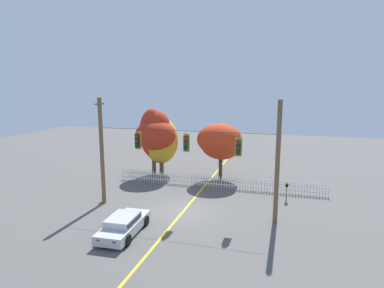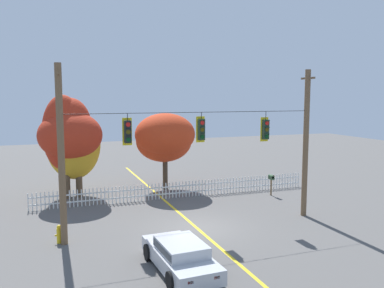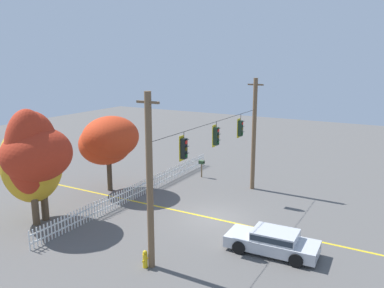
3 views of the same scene
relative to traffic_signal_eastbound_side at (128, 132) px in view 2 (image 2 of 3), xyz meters
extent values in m
plane|color=#565451|center=(3.32, -0.01, -4.84)|extent=(80.00, 80.00, 0.00)
cube|color=gold|center=(3.32, -0.01, -4.84)|extent=(0.16, 36.00, 0.01)
cylinder|color=brown|center=(-2.87, -0.01, -0.94)|extent=(0.29, 0.29, 7.81)
cylinder|color=brown|center=(9.52, -0.01, -0.94)|extent=(0.29, 0.29, 7.81)
cube|color=brown|center=(-2.87, -0.01, 2.52)|extent=(0.10, 1.10, 0.10)
cube|color=brown|center=(9.52, -0.01, 2.52)|extent=(0.10, 1.10, 0.10)
cylinder|color=black|center=(3.32, -0.01, 0.82)|extent=(12.19, 0.02, 0.02)
cylinder|color=black|center=(0.00, -0.01, 0.66)|extent=(0.03, 0.03, 0.33)
cube|color=yellow|center=(0.00, 0.12, 0.00)|extent=(0.43, 0.02, 1.25)
cube|color=black|center=(0.00, -0.01, 0.00)|extent=(0.30, 0.24, 1.00)
cylinder|color=red|center=(0.00, -0.15, 0.33)|extent=(0.20, 0.03, 0.20)
cube|color=black|center=(0.00, -0.19, 0.45)|extent=(0.22, 0.12, 0.06)
cylinder|color=#463B09|center=(0.00, -0.15, 0.00)|extent=(0.20, 0.03, 0.20)
cube|color=black|center=(0.00, -0.19, 0.11)|extent=(0.22, 0.12, 0.06)
cylinder|color=#073513|center=(0.00, -0.15, -0.34)|extent=(0.20, 0.03, 0.20)
cube|color=black|center=(0.00, -0.19, -0.22)|extent=(0.22, 0.12, 0.06)
cylinder|color=black|center=(3.55, -0.01, 0.66)|extent=(0.03, 0.03, 0.32)
cube|color=yellow|center=(3.55, 0.12, 0.00)|extent=(0.43, 0.02, 1.25)
cube|color=#1E3323|center=(3.55, -0.01, 0.00)|extent=(0.30, 0.24, 1.01)
cylinder|color=red|center=(3.55, -0.15, 0.33)|extent=(0.20, 0.03, 0.20)
cube|color=#1E3323|center=(3.55, -0.19, 0.45)|extent=(0.22, 0.12, 0.06)
cylinder|color=#463B09|center=(3.55, -0.15, 0.00)|extent=(0.20, 0.03, 0.20)
cube|color=#1E3323|center=(3.55, -0.19, 0.11)|extent=(0.22, 0.12, 0.06)
cylinder|color=#073513|center=(3.55, -0.15, -0.34)|extent=(0.20, 0.03, 0.20)
cube|color=#1E3323|center=(3.55, -0.19, -0.22)|extent=(0.22, 0.12, 0.06)
cylinder|color=black|center=(7.06, -0.01, 0.61)|extent=(0.03, 0.03, 0.42)
cube|color=yellow|center=(7.06, 0.12, -0.10)|extent=(0.43, 0.02, 1.24)
cube|color=#1E3323|center=(7.06, -0.01, -0.10)|extent=(0.30, 0.24, 1.00)
cylinder|color=red|center=(7.06, -0.15, 0.23)|extent=(0.20, 0.03, 0.20)
cube|color=#1E3323|center=(7.06, -0.19, 0.35)|extent=(0.22, 0.12, 0.06)
cylinder|color=#463B09|center=(7.06, -0.15, -0.10)|extent=(0.20, 0.03, 0.20)
cube|color=#1E3323|center=(7.06, -0.19, 0.02)|extent=(0.22, 0.12, 0.06)
cylinder|color=#073513|center=(7.06, -0.15, -0.43)|extent=(0.20, 0.03, 0.20)
cube|color=#1E3323|center=(7.06, -0.19, -0.32)|extent=(0.22, 0.12, 0.06)
cube|color=white|center=(-4.53, 5.99, -4.34)|extent=(0.06, 0.04, 1.02)
cube|color=white|center=(-4.31, 5.99, -4.34)|extent=(0.06, 0.04, 1.02)
cube|color=white|center=(-4.08, 5.99, -4.34)|extent=(0.06, 0.04, 1.02)
cube|color=white|center=(-3.86, 5.99, -4.34)|extent=(0.06, 0.04, 1.02)
cube|color=white|center=(-3.64, 5.99, -4.34)|extent=(0.06, 0.04, 1.02)
cube|color=white|center=(-3.41, 5.99, -4.34)|extent=(0.06, 0.04, 1.02)
cube|color=white|center=(-3.19, 5.99, -4.34)|extent=(0.06, 0.04, 1.02)
cube|color=white|center=(-2.97, 5.99, -4.34)|extent=(0.06, 0.04, 1.02)
cube|color=white|center=(-2.74, 5.99, -4.34)|extent=(0.06, 0.04, 1.02)
cube|color=white|center=(-2.52, 5.99, -4.34)|extent=(0.06, 0.04, 1.02)
cube|color=white|center=(-2.29, 5.99, -4.34)|extent=(0.06, 0.04, 1.02)
cube|color=white|center=(-2.07, 5.99, -4.34)|extent=(0.06, 0.04, 1.02)
cube|color=white|center=(-1.85, 5.99, -4.34)|extent=(0.06, 0.04, 1.02)
cube|color=white|center=(-1.62, 5.99, -4.34)|extent=(0.06, 0.04, 1.02)
cube|color=white|center=(-1.40, 5.99, -4.34)|extent=(0.06, 0.04, 1.02)
cube|color=white|center=(-1.17, 5.99, -4.34)|extent=(0.06, 0.04, 1.02)
cube|color=white|center=(-0.95, 5.99, -4.34)|extent=(0.06, 0.04, 1.02)
cube|color=white|center=(-0.73, 5.99, -4.34)|extent=(0.06, 0.04, 1.02)
cube|color=white|center=(-0.50, 5.99, -4.34)|extent=(0.06, 0.04, 1.02)
cube|color=white|center=(-0.28, 5.99, -4.34)|extent=(0.06, 0.04, 1.02)
cube|color=white|center=(-0.06, 5.99, -4.34)|extent=(0.06, 0.04, 1.02)
cube|color=white|center=(0.17, 5.99, -4.34)|extent=(0.06, 0.04, 1.02)
cube|color=white|center=(0.39, 5.99, -4.34)|extent=(0.06, 0.04, 1.02)
cube|color=white|center=(0.62, 5.99, -4.34)|extent=(0.06, 0.04, 1.02)
cube|color=white|center=(0.84, 5.99, -4.34)|extent=(0.06, 0.04, 1.02)
cube|color=white|center=(1.06, 5.99, -4.34)|extent=(0.06, 0.04, 1.02)
cube|color=white|center=(1.29, 5.99, -4.34)|extent=(0.06, 0.04, 1.02)
cube|color=white|center=(1.51, 5.99, -4.34)|extent=(0.06, 0.04, 1.02)
cube|color=white|center=(1.74, 5.99, -4.34)|extent=(0.06, 0.04, 1.02)
cube|color=white|center=(1.96, 5.99, -4.34)|extent=(0.06, 0.04, 1.02)
cube|color=white|center=(2.18, 5.99, -4.34)|extent=(0.06, 0.04, 1.02)
cube|color=white|center=(2.41, 5.99, -4.34)|extent=(0.06, 0.04, 1.02)
cube|color=white|center=(2.63, 5.99, -4.34)|extent=(0.06, 0.04, 1.02)
cube|color=white|center=(2.85, 5.99, -4.34)|extent=(0.06, 0.04, 1.02)
cube|color=white|center=(3.08, 5.99, -4.34)|extent=(0.06, 0.04, 1.02)
cube|color=white|center=(3.30, 5.99, -4.34)|extent=(0.06, 0.04, 1.02)
cube|color=white|center=(3.53, 5.99, -4.34)|extent=(0.06, 0.04, 1.02)
cube|color=white|center=(3.75, 5.99, -4.34)|extent=(0.06, 0.04, 1.02)
cube|color=white|center=(3.97, 5.99, -4.34)|extent=(0.06, 0.04, 1.02)
cube|color=white|center=(4.20, 5.99, -4.34)|extent=(0.06, 0.04, 1.02)
cube|color=white|center=(4.42, 5.99, -4.34)|extent=(0.06, 0.04, 1.02)
cube|color=white|center=(4.65, 5.99, -4.34)|extent=(0.06, 0.04, 1.02)
cube|color=white|center=(4.87, 5.99, -4.34)|extent=(0.06, 0.04, 1.02)
cube|color=white|center=(5.09, 5.99, -4.34)|extent=(0.06, 0.04, 1.02)
cube|color=white|center=(5.32, 5.99, -4.34)|extent=(0.06, 0.04, 1.02)
cube|color=white|center=(5.54, 5.99, -4.34)|extent=(0.06, 0.04, 1.02)
cube|color=white|center=(5.76, 5.99, -4.34)|extent=(0.06, 0.04, 1.02)
cube|color=white|center=(5.99, 5.99, -4.34)|extent=(0.06, 0.04, 1.02)
cube|color=white|center=(6.21, 5.99, -4.34)|extent=(0.06, 0.04, 1.02)
cube|color=white|center=(6.44, 5.99, -4.34)|extent=(0.06, 0.04, 1.02)
cube|color=white|center=(6.66, 5.99, -4.34)|extent=(0.06, 0.04, 1.02)
cube|color=white|center=(6.88, 5.99, -4.34)|extent=(0.06, 0.04, 1.02)
cube|color=white|center=(7.11, 5.99, -4.34)|extent=(0.06, 0.04, 1.02)
cube|color=white|center=(7.33, 5.99, -4.34)|extent=(0.06, 0.04, 1.02)
cube|color=white|center=(7.56, 5.99, -4.34)|extent=(0.06, 0.04, 1.02)
cube|color=white|center=(7.78, 5.99, -4.34)|extent=(0.06, 0.04, 1.02)
cube|color=white|center=(8.00, 5.99, -4.34)|extent=(0.06, 0.04, 1.02)
cube|color=white|center=(8.23, 5.99, -4.34)|extent=(0.06, 0.04, 1.02)
cube|color=white|center=(8.45, 5.99, -4.34)|extent=(0.06, 0.04, 1.02)
cube|color=white|center=(8.67, 5.99, -4.34)|extent=(0.06, 0.04, 1.02)
cube|color=white|center=(8.90, 5.99, -4.34)|extent=(0.06, 0.04, 1.02)
cube|color=white|center=(9.12, 5.99, -4.34)|extent=(0.06, 0.04, 1.02)
cube|color=white|center=(9.35, 5.99, -4.34)|extent=(0.06, 0.04, 1.02)
cube|color=white|center=(9.57, 5.99, -4.34)|extent=(0.06, 0.04, 1.02)
cube|color=white|center=(9.79, 5.99, -4.34)|extent=(0.06, 0.04, 1.02)
cube|color=white|center=(10.02, 5.99, -4.34)|extent=(0.06, 0.04, 1.02)
cube|color=white|center=(10.24, 5.99, -4.34)|extent=(0.06, 0.04, 1.02)
cube|color=white|center=(10.47, 5.99, -4.34)|extent=(0.06, 0.04, 1.02)
cube|color=white|center=(10.69, 5.99, -4.34)|extent=(0.06, 0.04, 1.02)
cube|color=white|center=(10.91, 5.99, -4.34)|extent=(0.06, 0.04, 1.02)
cube|color=white|center=(11.14, 5.99, -4.34)|extent=(0.06, 0.04, 1.02)
cube|color=white|center=(11.36, 5.99, -4.34)|extent=(0.06, 0.04, 1.02)
cube|color=white|center=(11.58, 5.99, -4.34)|extent=(0.06, 0.04, 1.02)
cube|color=white|center=(11.81, 5.99, -4.34)|extent=(0.06, 0.04, 1.02)
cube|color=white|center=(12.03, 5.99, -4.34)|extent=(0.06, 0.04, 1.02)
cube|color=white|center=(12.26, 5.99, -4.34)|extent=(0.06, 0.04, 1.02)
cube|color=white|center=(12.48, 5.99, -4.34)|extent=(0.06, 0.04, 1.02)
cube|color=white|center=(12.70, 5.99, -4.34)|extent=(0.06, 0.04, 1.02)
cube|color=white|center=(12.93, 5.99, -4.34)|extent=(0.06, 0.04, 1.02)
cube|color=white|center=(13.15, 5.99, -4.34)|extent=(0.06, 0.04, 1.02)
cube|color=white|center=(13.38, 5.99, -4.34)|extent=(0.06, 0.04, 1.02)
cube|color=white|center=(4.42, 6.02, -4.54)|extent=(17.91, 0.03, 0.08)
cube|color=white|center=(4.42, 6.02, -4.11)|extent=(17.91, 0.03, 0.08)
cylinder|color=brown|center=(-2.30, 8.24, -3.44)|extent=(0.39, 0.39, 2.81)
ellipsoid|color=#B22D19|center=(-2.40, 8.23, -0.68)|extent=(2.58, 2.14, 4.73)
ellipsoid|color=#B22D19|center=(-2.01, 8.07, -0.83)|extent=(3.93, 3.56, 3.00)
ellipsoid|color=#B22D19|center=(-1.98, 8.43, -0.19)|extent=(2.60, 2.57, 3.38)
cylinder|color=brown|center=(-1.56, 8.36, -3.86)|extent=(0.41, 0.41, 1.98)
ellipsoid|color=gold|center=(-1.80, 8.85, -1.45)|extent=(3.41, 3.30, 4.57)
ellipsoid|color=gold|center=(-1.88, 8.50, -1.51)|extent=(3.08, 2.77, 3.08)
cylinder|color=#473828|center=(4.24, 8.57, -3.51)|extent=(0.34, 0.34, 2.67)
ellipsoid|color=red|center=(4.24, 8.77, -1.48)|extent=(3.88, 3.47, 2.92)
ellipsoid|color=red|center=(4.16, 8.24, -0.99)|extent=(4.11, 3.65, 2.89)
cube|color=#B7BABF|center=(1.03, -4.25, -4.39)|extent=(1.88, 4.41, 0.55)
cube|color=#B7BABF|center=(1.04, -4.40, -3.91)|extent=(1.58, 2.15, 0.42)
cube|color=#232D38|center=(1.04, -4.40, -3.91)|extent=(1.61, 2.06, 0.27)
cylinder|color=black|center=(0.13, -2.95, -4.52)|extent=(0.21, 0.65, 0.64)
cylinder|color=black|center=(1.81, -2.87, -4.52)|extent=(0.21, 0.65, 0.64)
cylinder|color=black|center=(0.25, -5.63, -4.52)|extent=(0.21, 0.65, 0.64)
cylinder|color=black|center=(1.93, -5.56, -4.52)|extent=(0.21, 0.65, 0.64)
cube|color=white|center=(0.47, -2.13, -4.29)|extent=(0.20, 0.05, 0.10)
cube|color=white|center=(1.40, -2.09, -4.29)|extent=(0.20, 0.05, 0.10)
cube|color=red|center=(0.66, -6.42, -4.29)|extent=(0.20, 0.05, 0.10)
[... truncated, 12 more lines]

